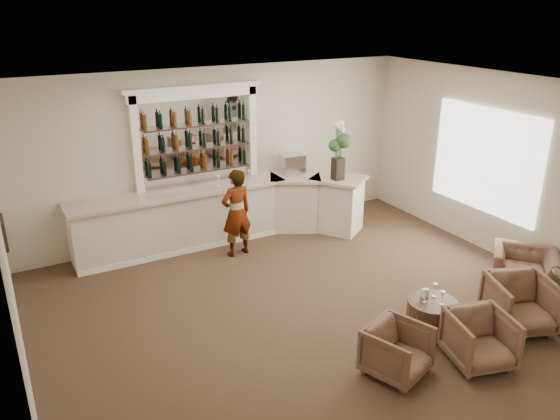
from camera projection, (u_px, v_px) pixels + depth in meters
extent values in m
plane|color=#4D3326|center=(313.00, 309.00, 8.38)|extent=(8.00, 8.00, 0.00)
cube|color=beige|center=(220.00, 153.00, 10.65)|extent=(8.00, 0.04, 3.30)
cube|color=beige|center=(8.00, 271.00, 5.99)|extent=(0.04, 7.00, 3.30)
cube|color=beige|center=(509.00, 170.00, 9.58)|extent=(0.04, 7.00, 3.30)
cube|color=silver|center=(319.00, 92.00, 7.19)|extent=(8.00, 7.00, 0.04)
cube|color=white|center=(485.00, 160.00, 9.96)|extent=(0.05, 2.40, 1.90)
cube|color=black|center=(4.00, 232.00, 6.99)|extent=(0.04, 0.46, 0.38)
cube|color=beige|center=(6.00, 232.00, 7.00)|extent=(0.01, 0.38, 0.30)
cube|color=white|center=(181.00, 220.00, 10.32)|extent=(4.00, 0.70, 1.08)
cube|color=beige|center=(179.00, 192.00, 10.09)|extent=(4.10, 0.82, 0.06)
cube|color=white|center=(294.00, 203.00, 11.18)|extent=(1.12, 1.04, 1.08)
cube|color=beige|center=(295.00, 177.00, 10.96)|extent=(1.27, 1.19, 0.06)
cube|color=white|center=(337.00, 205.00, 11.07)|extent=(1.08, 1.14, 1.08)
cube|color=beige|center=(339.00, 179.00, 10.85)|extent=(1.24, 1.29, 0.06)
cube|color=white|center=(189.00, 250.00, 10.22)|extent=(4.00, 0.06, 0.10)
cube|color=white|center=(196.00, 141.00, 10.30)|extent=(2.15, 0.02, 1.65)
cube|color=white|center=(139.00, 176.00, 9.92)|extent=(0.14, 0.16, 2.90)
cube|color=white|center=(252.00, 159.00, 10.95)|extent=(0.14, 0.16, 2.90)
cube|color=white|center=(194.00, 94.00, 9.93)|extent=(2.52, 0.16, 0.18)
cube|color=white|center=(194.00, 87.00, 9.89)|extent=(2.64, 0.20, 0.08)
cube|color=#302118|center=(199.00, 171.00, 10.42)|extent=(2.05, 0.20, 0.03)
cube|color=#302118|center=(198.00, 149.00, 10.26)|extent=(2.05, 0.20, 0.03)
cube|color=#302118|center=(197.00, 126.00, 10.10)|extent=(2.05, 0.20, 0.03)
cylinder|color=#472B1E|center=(431.00, 316.00, 7.71)|extent=(0.70, 0.70, 0.50)
imported|color=gray|center=(236.00, 213.00, 9.90)|extent=(0.64, 0.46, 1.64)
imported|color=brown|center=(397.00, 351.00, 6.82)|extent=(0.92, 0.93, 0.67)
imported|color=brown|center=(480.00, 339.00, 7.02)|extent=(0.93, 0.95, 0.70)
imported|color=brown|center=(520.00, 304.00, 7.76)|extent=(1.09, 1.11, 0.78)
imported|color=brown|center=(523.00, 269.00, 8.94)|extent=(1.28, 1.30, 0.63)
cube|color=#B9BABF|center=(292.00, 164.00, 11.03)|extent=(0.51, 0.45, 0.40)
cube|color=black|center=(338.00, 169.00, 10.63)|extent=(0.20, 0.20, 0.44)
cube|color=white|center=(425.00, 293.00, 7.71)|extent=(0.08, 0.08, 0.12)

